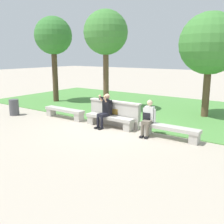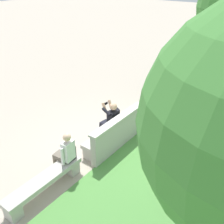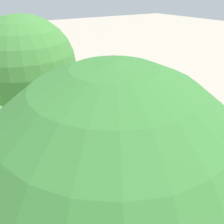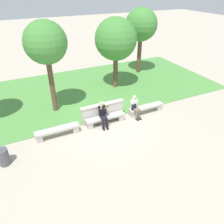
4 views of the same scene
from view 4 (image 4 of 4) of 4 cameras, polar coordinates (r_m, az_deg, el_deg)
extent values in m
plane|color=#B2A593|center=(11.52, -1.73, -3.02)|extent=(80.00, 80.00, 0.00)
cube|color=#518E42|center=(15.11, -8.55, 5.52)|extent=(19.12, 8.00, 0.03)
cube|color=#B7B2A8|center=(10.73, -14.12, -4.46)|extent=(2.11, 0.40, 0.12)
cube|color=#B7B2A8|center=(10.79, -18.49, -6.50)|extent=(0.28, 0.34, 0.33)
cube|color=#B7B2A8|center=(11.00, -9.55, -4.33)|extent=(0.28, 0.34, 0.33)
cube|color=#B7B2A8|center=(11.31, -1.77, -1.39)|extent=(2.11, 0.40, 0.12)
cube|color=#B7B2A8|center=(11.17, -5.86, -3.40)|extent=(0.28, 0.34, 0.33)
cube|color=#B7B2A8|center=(11.75, 2.15, -1.32)|extent=(0.28, 0.34, 0.33)
cube|color=#B7B2A8|center=(12.38, 8.90, 1.33)|extent=(2.11, 0.40, 0.12)
cube|color=#B7B2A8|center=(12.07, 5.34, -0.48)|extent=(0.28, 0.34, 0.33)
cube|color=#B7B2A8|center=(12.95, 12.05, 1.28)|extent=(0.28, 0.34, 0.33)
cube|color=#B7B2A8|center=(11.53, -2.46, -0.21)|extent=(2.30, 0.18, 0.95)
cube|color=beige|center=(11.27, -2.52, 1.98)|extent=(2.36, 0.24, 0.06)
cube|color=olive|center=(11.39, -2.28, 0.05)|extent=(0.44, 0.02, 0.22)
cube|color=black|center=(11.08, -2.20, -4.40)|extent=(0.12, 0.25, 0.06)
cylinder|color=black|center=(11.02, -2.33, -3.32)|extent=(0.11, 0.11, 0.42)
cube|color=black|center=(11.13, -1.21, -4.21)|extent=(0.12, 0.25, 0.06)
cylinder|color=black|center=(11.06, -1.34, -3.12)|extent=(0.11, 0.11, 0.42)
cube|color=black|center=(11.04, -2.16, -1.54)|extent=(0.34, 0.45, 0.12)
cube|color=black|center=(11.08, -2.55, 0.29)|extent=(0.36, 0.25, 0.56)
sphere|color=tan|center=(10.87, -2.60, 2.19)|extent=(0.22, 0.22, 0.22)
cylinder|color=black|center=(10.81, -3.39, 1.18)|extent=(0.12, 0.32, 0.21)
cylinder|color=tan|center=(10.67, -2.85, 1.25)|extent=(0.12, 0.20, 0.27)
cylinder|color=black|center=(10.90, -1.48, 1.51)|extent=(0.12, 0.32, 0.21)
cylinder|color=tan|center=(10.73, -1.58, 1.48)|extent=(0.08, 0.18, 0.27)
cube|color=black|center=(10.63, -2.12, 1.40)|extent=(0.15, 0.03, 0.08)
cube|color=black|center=(11.86, 6.57, -1.96)|extent=(0.12, 0.23, 0.06)
cylinder|color=#6B6051|center=(11.79, 6.46, -0.97)|extent=(0.10, 0.10, 0.42)
cube|color=black|center=(11.96, 7.25, -1.70)|extent=(0.12, 0.23, 0.06)
cylinder|color=#6B6051|center=(11.89, 7.14, -0.72)|extent=(0.10, 0.10, 0.42)
cube|color=#6B6051|center=(11.82, 6.35, 0.66)|extent=(0.32, 0.43, 0.12)
cube|color=silver|center=(11.84, 5.77, 2.20)|extent=(0.34, 0.23, 0.52)
sphere|color=beige|center=(11.65, 5.87, 3.88)|extent=(0.20, 0.20, 0.20)
cylinder|color=silver|center=(11.74, 5.04, 1.70)|extent=(0.08, 0.08, 0.48)
cylinder|color=silver|center=(11.96, 6.58, 2.20)|extent=(0.08, 0.08, 0.48)
cube|color=black|center=(11.85, 5.56, 1.49)|extent=(0.28, 0.20, 0.36)
cube|color=black|center=(11.81, 5.81, 0.94)|extent=(0.20, 0.06, 0.16)
torus|color=black|center=(11.76, 5.60, 2.33)|extent=(0.10, 0.02, 0.10)
cylinder|color=brown|center=(12.38, -15.41, 6.87)|extent=(0.28, 0.28, 3.21)
sphere|color=#428438|center=(11.67, -17.00, 16.97)|extent=(2.16, 2.16, 2.16)
cylinder|color=brown|center=(17.89, 7.12, 14.75)|extent=(0.32, 0.32, 2.96)
sphere|color=#428438|center=(17.40, 7.63, 21.70)|extent=(2.39, 2.39, 2.39)
cylinder|color=brown|center=(15.11, 0.92, 10.91)|extent=(0.32, 0.32, 2.48)
sphere|color=#428438|center=(14.53, 0.99, 18.49)|extent=(2.69, 2.69, 2.69)
cylinder|color=#4C4C51|center=(9.98, -26.49, -10.46)|extent=(0.44, 0.44, 0.75)
camera|label=1|loc=(10.37, 54.76, -3.59)|focal=42.00mm
camera|label=2|loc=(15.71, 10.69, 24.05)|focal=42.00mm
camera|label=3|loc=(12.67, -43.25, 18.31)|focal=35.00mm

